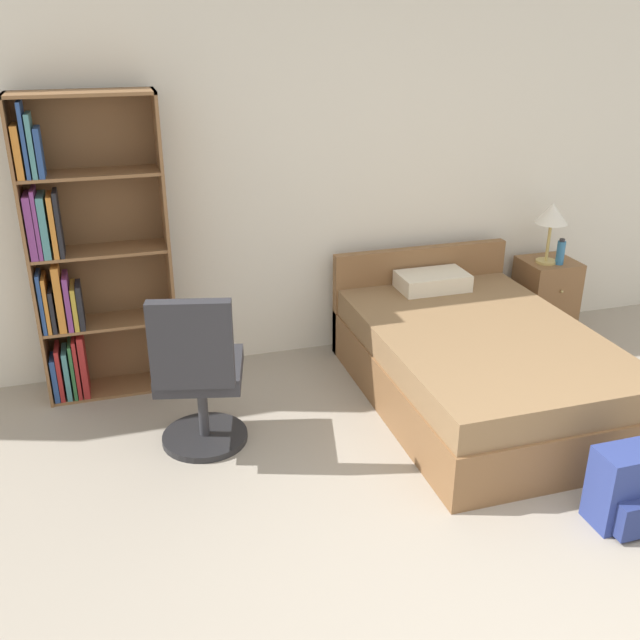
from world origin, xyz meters
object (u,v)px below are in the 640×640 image
Objects in this scene: bookshelf at (81,261)px; table_lamp at (552,216)px; bed at (475,361)px; office_chair at (199,378)px; nightstand at (545,297)px; water_bottle at (561,252)px; backpack_blue at (627,489)px.

bookshelf is 3.36m from table_lamp.
office_chair is (-1.81, -0.09, 0.20)m from bed.
office_chair is 1.66× the size of nightstand.
bed is 1.32m from water_bottle.
table_lamp is at bearing 140.85° from water_bottle.
bed is at bearing -142.38° from table_lamp.
office_chair is 2.44× the size of backpack_blue.
backpack_blue is at bearing -41.07° from bookshelf.
table_lamp reaches higher than backpack_blue.
table_lamp is 1.12× the size of backpack_blue.
nightstand is 0.41m from water_bottle.
office_chair reaches higher than bed.
water_bottle is at bearing 33.28° from bed.
bed reaches higher than backpack_blue.
bed is 4.33× the size of table_lamp.
office_chair is 2.94m from table_lamp.
backpack_blue is at bearing -33.39° from office_chair.
bed is (2.39, -0.83, -0.66)m from bookshelf.
nightstand is 1.31× the size of table_lamp.
backpack_blue is (-0.85, -2.11, -0.78)m from table_lamp.
bookshelf is at bearing 122.46° from office_chair.
nightstand is at bearing 17.15° from office_chair.
bookshelf is 4.20× the size of table_lamp.
bed is at bearing 2.94° from office_chair.
bookshelf is at bearing 177.69° from water_bottle.
table_lamp is at bearing 37.62° from bed.
bookshelf is 3.21× the size of nightstand.
nightstand is 3.04× the size of water_bottle.
table_lamp reaches higher than office_chair.
table_lamp reaches higher than nightstand.
table_lamp is at bearing -1.31° from bookshelf.
bed is at bearing -146.72° from water_bottle.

